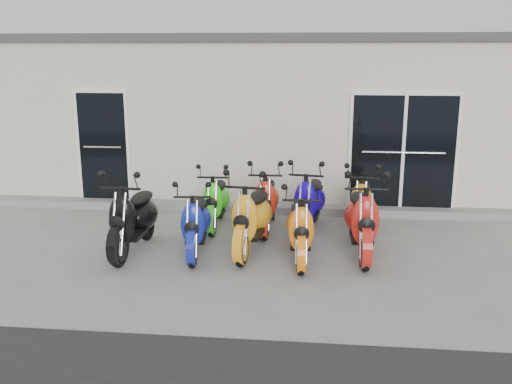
% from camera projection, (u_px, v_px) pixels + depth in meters
% --- Properties ---
extents(ground, '(80.00, 80.00, 0.00)m').
position_uv_depth(ground, '(252.00, 246.00, 9.12)').
color(ground, gray).
rests_on(ground, ground).
extents(building, '(14.00, 6.00, 3.20)m').
position_uv_depth(building, '(276.00, 112.00, 13.74)').
color(building, beige).
rests_on(building, ground).
extents(roof_cap, '(14.20, 6.20, 0.16)m').
position_uv_depth(roof_cap, '(277.00, 40.00, 13.33)').
color(roof_cap, '#3F3F42').
rests_on(roof_cap, building).
extents(front_step, '(14.00, 0.40, 0.15)m').
position_uv_depth(front_step, '(264.00, 208.00, 11.05)').
color(front_step, gray).
rests_on(front_step, ground).
extents(door_left, '(1.07, 0.08, 2.22)m').
position_uv_depth(door_left, '(103.00, 144.00, 11.23)').
color(door_left, black).
rests_on(door_left, front_step).
extents(door_right, '(2.02, 0.08, 2.22)m').
position_uv_depth(door_right, '(403.00, 149.00, 10.64)').
color(door_right, black).
rests_on(door_right, front_step).
extents(scooter_front_black, '(0.77, 1.90, 1.39)m').
position_uv_depth(scooter_front_black, '(133.00, 209.00, 8.71)').
color(scooter_front_black, black).
rests_on(scooter_front_black, ground).
extents(scooter_front_blue, '(0.77, 1.73, 1.24)m').
position_uv_depth(scooter_front_blue, '(196.00, 215.00, 8.65)').
color(scooter_front_blue, '#142095').
rests_on(scooter_front_blue, ground).
extents(scooter_front_orange_a, '(0.91, 1.96, 1.40)m').
position_uv_depth(scooter_front_orange_a, '(252.00, 208.00, 8.72)').
color(scooter_front_orange_a, orange).
rests_on(scooter_front_orange_a, ground).
extents(scooter_front_orange_b, '(0.72, 1.75, 1.27)m').
position_uv_depth(scooter_front_orange_b, '(300.00, 219.00, 8.39)').
color(scooter_front_orange_b, orange).
rests_on(scooter_front_orange_b, ground).
extents(scooter_front_red, '(0.75, 1.94, 1.42)m').
position_uv_depth(scooter_front_red, '(362.00, 210.00, 8.57)').
color(scooter_front_red, red).
rests_on(scooter_front_red, ground).
extents(scooter_back_green, '(0.65, 1.66, 1.21)m').
position_uv_depth(scooter_back_green, '(216.00, 194.00, 9.99)').
color(scooter_back_green, '#32DE1E').
rests_on(scooter_back_green, ground).
extents(scooter_back_red, '(0.72, 1.80, 1.31)m').
position_uv_depth(scooter_back_red, '(266.00, 193.00, 9.83)').
color(scooter_back_red, red).
rests_on(scooter_back_red, ground).
extents(scooter_back_blue, '(0.92, 1.88, 1.33)m').
position_uv_depth(scooter_back_blue, '(310.00, 194.00, 9.73)').
color(scooter_back_blue, '#160394').
rests_on(scooter_back_blue, ground).
extents(scooter_back_yellow, '(0.83, 1.81, 1.30)m').
position_uv_depth(scooter_back_yellow, '(362.00, 196.00, 9.67)').
color(scooter_back_yellow, orange).
rests_on(scooter_back_yellow, ground).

